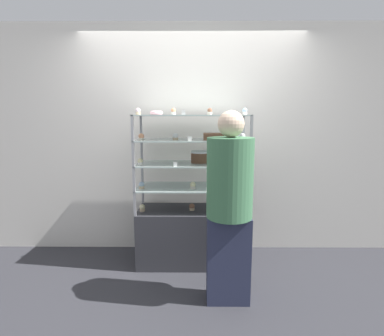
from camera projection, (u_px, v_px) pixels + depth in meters
The scene contains 31 objects.
ground_plane at pixel (192, 261), 3.30m from camera, with size 20.00×20.00×0.00m, color #2D2D33.
back_wall at pixel (192, 141), 3.47m from camera, with size 8.00×0.05×2.60m.
display_base at pixel (192, 236), 3.25m from camera, with size 1.15×0.50×0.60m.
display_riser_lower at pixel (192, 188), 3.16m from camera, with size 1.15×0.50×0.25m.
display_riser_middle at pixel (192, 165), 3.12m from camera, with size 1.15×0.50×0.25m.
display_riser_upper at pixel (192, 141), 3.08m from camera, with size 1.15×0.50×0.25m.
display_riser_top at pixel (192, 116), 3.04m from camera, with size 1.15×0.50×0.25m.
layer_cake_centerpiece at pixel (200, 157), 3.16m from camera, with size 0.20×0.20×0.12m.
sheet_cake_frosted at pixel (215, 136), 3.03m from camera, with size 0.24×0.14×0.07m.
cupcake_0 at pixel (142, 208), 3.13m from camera, with size 0.06×0.06×0.07m.
cupcake_1 at pixel (192, 207), 3.16m from camera, with size 0.06×0.06×0.07m.
cupcake_2 at pixel (243, 209), 3.10m from camera, with size 0.06×0.06×0.07m.
price_tag_0 at pixel (232, 214), 2.97m from camera, with size 0.04×0.00×0.04m.
cupcake_3 at pixel (142, 185), 3.06m from camera, with size 0.06×0.06×0.07m.
cupcake_4 at pixel (193, 185), 3.05m from camera, with size 0.06×0.06×0.07m.
cupcake_5 at pixel (242, 184), 3.11m from camera, with size 0.06×0.06×0.07m.
price_tag_1 at pixel (208, 190), 2.93m from camera, with size 0.04×0.00×0.04m.
cupcake_6 at pixel (140, 162), 3.00m from camera, with size 0.05×0.05×0.07m.
cupcake_7 at pixel (243, 162), 3.00m from camera, with size 0.05×0.05×0.07m.
price_tag_2 at pixel (175, 165), 2.89m from camera, with size 0.04×0.00×0.04m.
cupcake_8 at pixel (141, 137), 2.98m from camera, with size 0.06×0.06×0.07m.
cupcake_9 at pixel (175, 137), 3.02m from camera, with size 0.06×0.06×0.07m.
cupcake_10 at pixel (242, 137), 3.02m from camera, with size 0.06×0.06×0.07m.
price_tag_3 at pixel (190, 139), 2.85m from camera, with size 0.04×0.00×0.04m.
cupcake_11 at pixel (138, 111), 2.95m from camera, with size 0.05×0.05×0.07m.
cupcake_12 at pixel (173, 111), 2.94m from camera, with size 0.05×0.05×0.07m.
cupcake_13 at pixel (210, 112), 2.97m from camera, with size 0.05×0.05×0.07m.
cupcake_14 at pixel (245, 111), 2.92m from camera, with size 0.05×0.05×0.07m.
price_tag_4 at pixel (183, 112), 2.81m from camera, with size 0.04×0.00×0.04m.
donut_glazed at pixel (156, 113), 3.08m from camera, with size 0.13×0.13×0.04m.
customer_figure at pixel (229, 204), 2.46m from camera, with size 0.38×0.38×1.62m.
Camera 1 is at (0.02, -3.09, 1.56)m, focal length 28.00 mm.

